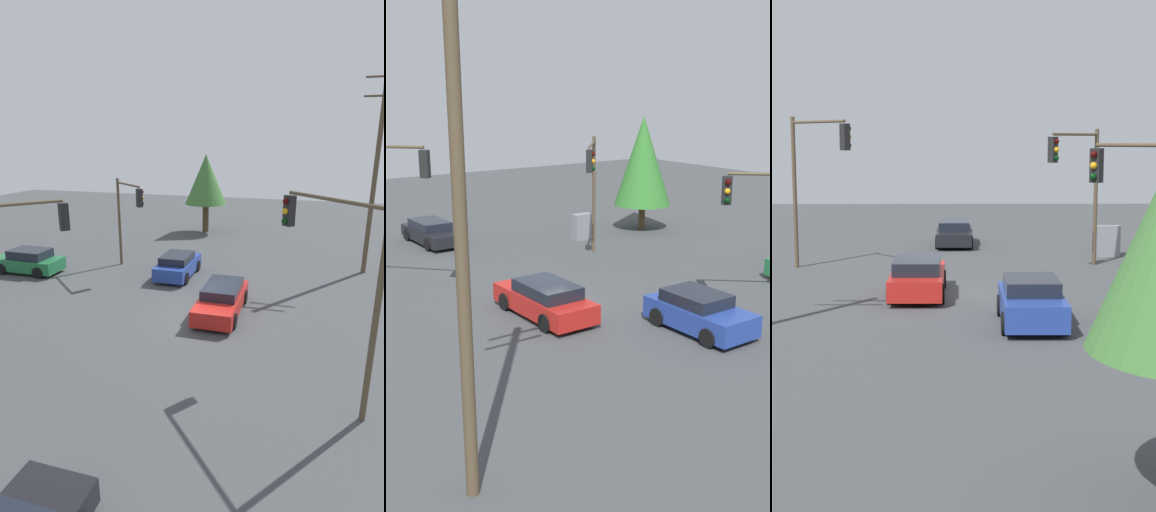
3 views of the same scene
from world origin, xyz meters
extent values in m
plane|color=#424447|center=(0.00, 0.00, 0.00)|extent=(80.00, 80.00, 0.00)
cube|color=#233D93|center=(-2.92, 5.13, 0.58)|extent=(1.84, 4.03, 0.79)
cube|color=black|center=(-2.92, 4.93, 1.19)|extent=(1.62, 2.22, 0.44)
cylinder|color=black|center=(-3.79, 6.38, 0.34)|extent=(0.22, 0.68, 0.68)
cylinder|color=black|center=(-2.04, 6.38, 0.34)|extent=(0.22, 0.68, 0.68)
cylinder|color=black|center=(-3.79, 3.88, 0.34)|extent=(0.22, 0.68, 0.68)
cylinder|color=black|center=(-2.04, 3.88, 0.34)|extent=(0.22, 0.68, 0.68)
cube|color=black|center=(-0.45, -12.96, 0.51)|extent=(1.81, 4.73, 0.64)
cube|color=black|center=(-0.45, -13.20, 1.06)|extent=(1.59, 2.60, 0.46)
cylinder|color=black|center=(-1.31, -11.49, 0.35)|extent=(0.22, 0.70, 0.70)
cylinder|color=black|center=(0.40, -11.49, 0.35)|extent=(0.22, 0.70, 0.70)
cylinder|color=black|center=(-1.31, -14.43, 0.35)|extent=(0.22, 0.70, 0.70)
cylinder|color=black|center=(0.40, -14.43, 0.35)|extent=(0.22, 0.70, 0.70)
cube|color=red|center=(0.77, 0.58, 0.55)|extent=(1.85, 4.70, 0.72)
cube|color=black|center=(0.77, 0.82, 1.15)|extent=(1.63, 2.59, 0.47)
cylinder|color=black|center=(1.65, -0.88, 0.34)|extent=(0.22, 0.69, 0.69)
cylinder|color=black|center=(-0.11, -0.88, 0.34)|extent=(0.22, 0.69, 0.69)
cylinder|color=black|center=(1.65, 2.04, 0.34)|extent=(0.22, 0.69, 0.69)
cylinder|color=black|center=(-0.11, 2.04, 0.34)|extent=(0.22, 0.69, 0.69)
cylinder|color=brown|center=(-6.12, 5.30, 5.42)|extent=(2.45, 2.15, 0.12)
cube|color=black|center=(-4.94, 4.27, 4.80)|extent=(0.44, 0.43, 1.05)
sphere|color=#360503|center=(-4.82, 4.40, 5.13)|extent=(0.22, 0.22, 0.22)
sphere|color=orange|center=(-4.82, 4.40, 4.80)|extent=(0.22, 0.22, 0.22)
sphere|color=black|center=(-4.82, 4.40, 4.46)|extent=(0.22, 0.22, 0.22)
cylinder|color=brown|center=(6.44, -5.74, 3.28)|extent=(0.18, 0.18, 6.55)
cylinder|color=brown|center=(5.12, -4.33, 6.30)|extent=(2.73, 2.89, 0.12)
cube|color=black|center=(3.80, -2.93, 5.68)|extent=(0.44, 0.44, 1.05)
sphere|color=#360503|center=(3.67, -3.04, 6.02)|extent=(0.22, 0.22, 0.22)
sphere|color=orange|center=(3.67, -3.04, 5.68)|extent=(0.22, 0.22, 0.22)
sphere|color=black|center=(3.67, -3.04, 5.34)|extent=(0.22, 0.22, 0.22)
cylinder|color=brown|center=(-6.78, -6.36, 3.02)|extent=(0.18, 0.18, 6.05)
cylinder|color=brown|center=(-5.66, -5.05, 5.80)|extent=(2.33, 2.70, 0.12)
cube|color=black|center=(-4.54, -3.74, 5.17)|extent=(0.43, 0.44, 1.05)
sphere|color=#360503|center=(-4.67, -3.63, 5.51)|extent=(0.22, 0.22, 0.22)
sphere|color=orange|center=(-4.67, -3.63, 5.17)|extent=(0.22, 0.22, 0.22)
sphere|color=black|center=(-4.67, -3.63, 4.83)|extent=(0.22, 0.22, 0.22)
cube|color=gray|center=(-7.88, -8.92, 0.74)|extent=(1.10, 0.54, 1.49)
camera|label=1|loc=(4.43, -16.80, 8.01)|focal=28.00mm
camera|label=2|loc=(13.18, 20.19, 8.50)|focal=45.00mm
camera|label=3|loc=(-0.73, 28.40, 5.59)|focal=55.00mm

